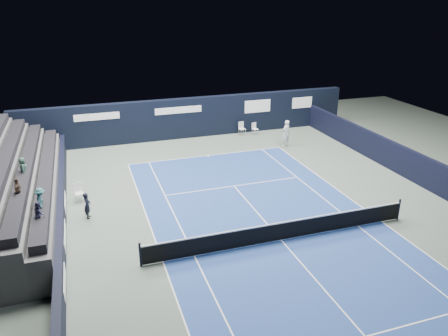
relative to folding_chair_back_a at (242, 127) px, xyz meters
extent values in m
plane|color=#4E5D52|center=(-3.99, -13.74, -0.60)|extent=(48.00, 48.00, 0.00)
cube|color=navy|center=(-3.99, -15.74, -0.60)|extent=(10.97, 23.77, 0.01)
cube|color=black|center=(6.51, -9.74, 0.30)|extent=(0.30, 22.00, 1.80)
cube|color=silver|center=(0.01, -0.09, -0.11)|extent=(0.52, 0.50, 0.04)
cube|color=silver|center=(-0.01, 0.12, 0.18)|extent=(0.47, 0.09, 0.55)
cylinder|color=silver|center=(0.19, 0.12, -0.36)|extent=(0.03, 0.03, 0.49)
cylinder|color=silver|center=(-0.21, 0.07, -0.36)|extent=(0.03, 0.03, 0.49)
cylinder|color=silver|center=(0.23, -0.26, -0.36)|extent=(0.03, 0.03, 0.49)
cylinder|color=silver|center=(-0.16, -0.31, -0.36)|extent=(0.03, 0.03, 0.49)
cube|color=silver|center=(1.04, -0.31, -0.16)|extent=(0.50, 0.48, 0.04)
cube|color=silver|center=(1.00, -0.12, 0.10)|extent=(0.42, 0.12, 0.50)
cylinder|color=silver|center=(1.18, -0.10, -0.38)|extent=(0.02, 0.02, 0.44)
cylinder|color=silver|center=(0.83, -0.18, -0.38)|extent=(0.02, 0.02, 0.44)
cylinder|color=silver|center=(1.26, -0.43, -0.38)|extent=(0.02, 0.02, 0.44)
cylinder|color=silver|center=(0.91, -0.51, -0.38)|extent=(0.02, 0.02, 0.44)
cube|color=white|center=(-12.63, -8.58, -0.13)|extent=(0.53, 0.51, 0.04)
cube|color=white|center=(-12.68, -8.38, 0.15)|extent=(0.45, 0.13, 0.54)
cylinder|color=white|center=(-12.48, -8.36, -0.36)|extent=(0.03, 0.03, 0.47)
cylinder|color=white|center=(-12.86, -8.44, -0.36)|extent=(0.03, 0.03, 0.47)
cylinder|color=white|center=(-12.41, -8.72, -0.36)|extent=(0.03, 0.03, 0.47)
cylinder|color=white|center=(-12.78, -8.80, -0.36)|extent=(0.03, 0.03, 0.47)
imported|color=black|center=(-12.27, -10.67, 0.08)|extent=(0.42, 0.55, 1.36)
cube|color=white|center=(-3.99, -3.85, -0.59)|extent=(10.97, 0.06, 0.00)
cube|color=white|center=(1.49, -15.74, -0.59)|extent=(0.06, 23.77, 0.00)
cube|color=white|center=(-9.48, -15.74, -0.59)|extent=(0.06, 23.77, 0.00)
cube|color=white|center=(0.12, -15.74, -0.59)|extent=(0.06, 23.77, 0.00)
cube|color=white|center=(-8.11, -15.74, -0.59)|extent=(0.06, 23.77, 0.00)
cube|color=white|center=(-3.99, -9.34, -0.59)|extent=(8.23, 0.06, 0.00)
cube|color=white|center=(-3.99, -15.74, -0.59)|extent=(0.06, 12.80, 0.00)
cube|color=white|center=(-3.99, -4.00, -0.59)|extent=(0.06, 0.30, 0.00)
cylinder|color=black|center=(2.41, -15.74, -0.05)|extent=(0.10, 0.10, 1.10)
cylinder|color=black|center=(-10.39, -15.74, -0.05)|extent=(0.10, 0.10, 1.10)
cube|color=black|center=(-3.99, -15.74, -0.14)|extent=(12.80, 0.03, 0.86)
cube|color=white|center=(-3.99, -15.74, 0.31)|extent=(12.80, 0.05, 0.06)
cube|color=black|center=(-3.99, 0.76, 0.95)|extent=(26.00, 0.60, 3.10)
cube|color=silver|center=(-10.99, 0.44, 1.70)|extent=(3.20, 0.02, 0.50)
cube|color=silver|center=(-4.99, 0.44, 1.70)|extent=(3.60, 0.02, 0.50)
cube|color=silver|center=(1.51, 0.44, 1.50)|extent=(2.20, 0.02, 1.00)
cube|color=silver|center=(5.51, 0.44, 1.50)|extent=(1.80, 0.02, 0.90)
cube|color=black|center=(-13.49, -9.74, 0.00)|extent=(0.30, 22.00, 1.20)
cube|color=silver|center=(-13.32, -16.74, 0.00)|extent=(0.02, 2.00, 0.45)
cube|color=silver|center=(-13.32, -13.24, 0.00)|extent=(0.02, 2.40, 0.45)
cube|color=silver|center=(-13.32, -9.74, 0.00)|extent=(0.02, 2.00, 0.45)
cube|color=#444446|center=(-14.09, -8.74, 0.23)|extent=(0.90, 16.00, 1.65)
cube|color=#48494B|center=(-14.99, -8.74, 0.45)|extent=(0.90, 16.00, 2.10)
cube|color=#444447|center=(-15.89, -8.74, 0.68)|extent=(0.90, 16.00, 2.55)
cube|color=black|center=(-14.09, -8.74, 1.25)|extent=(0.63, 15.20, 0.40)
cube|color=black|center=(-14.99, -8.74, 1.70)|extent=(0.63, 15.20, 0.40)
cube|color=black|center=(-15.89, -8.74, 2.15)|extent=(0.63, 15.20, 0.40)
imported|color=#323152|center=(-14.09, -14.00, 1.59)|extent=(0.45, 0.56, 1.08)
imported|color=#27595B|center=(-14.09, -12.88, 1.65)|extent=(0.47, 0.78, 1.19)
imported|color=#4E3C2E|center=(-14.99, -12.28, 2.03)|extent=(0.40, 0.67, 1.07)
imported|color=#2E4D3F|center=(-14.99, -9.72, 2.06)|extent=(0.39, 0.57, 1.12)
imported|color=white|center=(2.10, -3.64, 0.38)|extent=(0.84, 0.71, 1.95)
cylinder|color=black|center=(1.95, -3.94, 0.45)|extent=(0.03, 0.29, 0.13)
torus|color=black|center=(1.95, -4.19, 0.55)|extent=(0.30, 0.13, 0.29)
camera|label=1|loc=(-11.99, -31.35, 9.90)|focal=35.00mm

